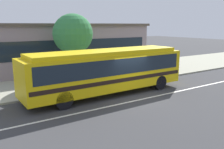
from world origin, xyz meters
name	(u,v)px	position (x,y,z in m)	size (l,w,h in m)	color
ground_plane	(131,97)	(0.00, 0.00, 0.00)	(120.00, 120.00, 0.00)	#39393B
sidewalk_slab	(84,77)	(0.00, 6.68, 0.06)	(60.00, 8.00, 0.12)	#A09E87
lane_stripe_center	(140,100)	(0.00, -0.80, 0.00)	(56.00, 0.16, 0.01)	silver
transit_bus	(107,69)	(-0.97, 1.33, 1.67)	(10.86, 2.71, 2.87)	gold
pedestrian_waiting_near_sign	(91,72)	(-1.06, 3.38, 1.10)	(0.45, 0.45, 1.68)	#3E3735
pedestrian_walking_along_curb	(63,72)	(-2.75, 4.36, 1.13)	(0.48, 0.48, 1.73)	#3F2D35
pedestrian_standing_by_tree	(22,80)	(-5.74, 3.62, 1.11)	(0.47, 0.47, 1.69)	#312638
bus_stop_sign	(134,62)	(2.67, 3.12, 1.60)	(0.10, 0.44, 2.30)	gray
street_tree_near_stop	(73,34)	(-1.16, 6.01, 3.72)	(3.12, 3.12, 5.18)	brown
station_building	(62,45)	(0.58, 12.65, 2.28)	(16.17, 9.10, 4.55)	gray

